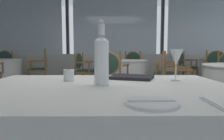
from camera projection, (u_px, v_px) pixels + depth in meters
name	position (u px, v px, depth m)	size (l,w,h in m)	color
ground_plane	(123.00, 126.00, 2.53)	(14.02, 14.02, 0.00)	#4C5156
window_wall_far	(115.00, 45.00, 6.45)	(9.61, 0.14, 2.87)	silver
side_plate	(152.00, 103.00, 0.73)	(0.20, 0.20, 0.01)	white
butter_knife	(152.00, 101.00, 0.73)	(0.17, 0.02, 0.00)	silver
dinner_fork	(212.00, 103.00, 0.73)	(0.19, 0.02, 0.00)	silver
water_bottle	(101.00, 59.00, 1.14)	(0.08, 0.08, 0.36)	white
wine_glass	(176.00, 58.00, 1.28)	(0.09, 0.09, 0.20)	white
water_tumbler	(69.00, 75.00, 1.29)	(0.07, 0.07, 0.07)	white
menu_book	(132.00, 77.00, 1.41)	(0.28, 0.22, 0.02)	black
dining_chair_0_2	(41.00, 65.00, 5.21)	(0.58, 0.63, 1.00)	olive
dining_chair_0_3	(4.00, 64.00, 5.83)	(0.63, 0.58, 0.97)	olive
background_table_1	(124.00, 76.00, 4.53)	(1.09, 1.09, 0.74)	white
dining_chair_1_0	(169.00, 70.00, 4.23)	(0.58, 0.62, 0.93)	olive
dining_chair_1_1	(132.00, 66.00, 5.44)	(0.62, 0.58, 0.94)	olive
dining_chair_1_2	(84.00, 68.00, 4.79)	(0.58, 0.62, 0.90)	olive
dining_chair_1_3	(111.00, 73.00, 3.59)	(0.62, 0.58, 0.93)	olive
dining_chair_2_2	(171.00, 76.00, 3.15)	(0.58, 0.62, 0.94)	olive
dining_chair_3_2	(185.00, 64.00, 5.89)	(0.65, 0.66, 0.94)	olive
dining_chair_3_3	(217.00, 68.00, 4.40)	(0.66, 0.65, 0.96)	olive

